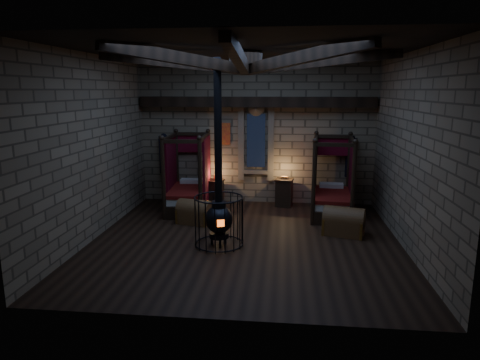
# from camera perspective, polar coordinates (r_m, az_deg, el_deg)

# --- Properties ---
(room) EXTENTS (7.02, 7.02, 4.29)m
(room) POSITION_cam_1_polar(r_m,az_deg,el_deg) (9.45, 0.82, 14.04)
(room) COLOR black
(room) RESTS_ON ground
(bed_left) EXTENTS (1.21, 2.12, 2.14)m
(bed_left) POSITION_cam_1_polar(r_m,az_deg,el_deg) (12.43, -6.87, -1.48)
(bed_left) COLOR black
(bed_left) RESTS_ON ground
(bed_right) EXTENTS (1.24, 2.12, 2.13)m
(bed_right) POSITION_cam_1_polar(r_m,az_deg,el_deg) (12.07, 12.10, -2.10)
(bed_right) COLOR black
(bed_right) RESTS_ON ground
(trunk_left) EXTENTS (0.98, 0.76, 0.64)m
(trunk_left) POSITION_cam_1_polar(r_m,az_deg,el_deg) (11.16, -6.02, -4.34)
(trunk_left) COLOR brown
(trunk_left) RESTS_ON ground
(trunk_right) EXTENTS (1.06, 0.83, 0.69)m
(trunk_right) POSITION_cam_1_polar(r_m,az_deg,el_deg) (10.53, 13.66, -5.49)
(trunk_right) COLOR brown
(trunk_right) RESTS_ON ground
(nightstand_left) EXTENTS (0.50, 0.48, 0.92)m
(nightstand_left) POSITION_cam_1_polar(r_m,az_deg,el_deg) (12.91, -3.25, -1.57)
(nightstand_left) COLOR black
(nightstand_left) RESTS_ON ground
(nightstand_right) EXTENTS (0.58, 0.56, 0.90)m
(nightstand_right) POSITION_cam_1_polar(r_m,az_deg,el_deg) (12.75, 5.90, -1.63)
(nightstand_right) COLOR black
(nightstand_right) RESTS_ON ground
(stove) EXTENTS (1.09, 1.09, 4.05)m
(stove) POSITION_cam_1_polar(r_m,az_deg,el_deg) (9.45, -2.83, -4.96)
(stove) COLOR black
(stove) RESTS_ON ground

